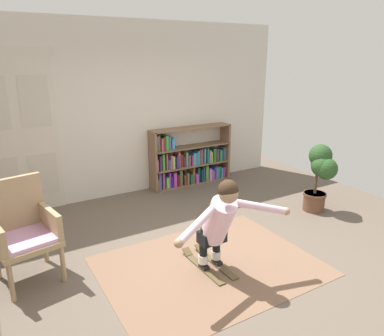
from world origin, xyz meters
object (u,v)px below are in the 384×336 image
object	(u,v)px
potted_plant	(321,171)
skis_pair	(208,263)
person_skier	(220,220)
wicker_chair	(23,229)
bookshelf	(189,161)

from	to	relation	value
potted_plant	skis_pair	distance (m)	2.47
person_skier	skis_pair	bearing A→B (deg)	91.04
wicker_chair	potted_plant	distance (m)	4.18
potted_plant	skis_pair	bearing A→B (deg)	-168.76
bookshelf	person_skier	size ratio (longest dim) A/B	1.11
bookshelf	skis_pair	size ratio (longest dim) A/B	2.01
bookshelf	person_skier	xyz separation A→B (m)	(-1.21, -2.74, 0.22)
skis_pair	person_skier	xyz separation A→B (m)	(0.00, -0.20, 0.64)
bookshelf	wicker_chair	world-z (taller)	wicker_chair
bookshelf	skis_pair	bearing A→B (deg)	-115.63
wicker_chair	potted_plant	bearing A→B (deg)	-4.83
potted_plant	skis_pair	size ratio (longest dim) A/B	1.32
potted_plant	person_skier	size ratio (longest dim) A/B	0.73
wicker_chair	skis_pair	bearing A→B (deg)	-24.19
bookshelf	person_skier	world-z (taller)	person_skier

